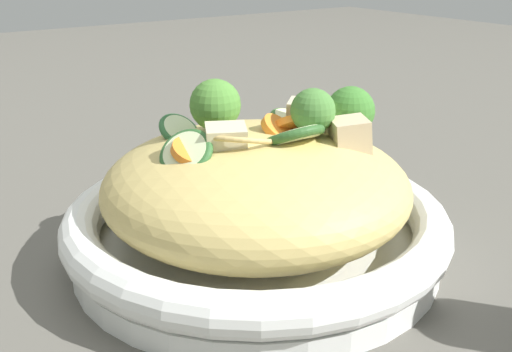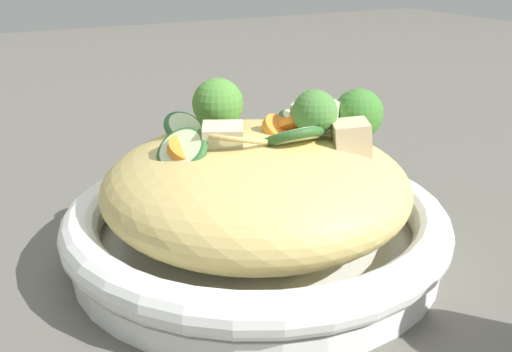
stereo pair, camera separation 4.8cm
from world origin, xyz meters
name	(u,v)px [view 2 (the right image)]	position (x,y,z in m)	size (l,w,h in m)	color
ground_plane	(256,255)	(0.00, 0.00, 0.00)	(3.00, 3.00, 0.00)	#59564F
serving_bowl	(256,228)	(0.00, 0.00, 0.02)	(0.31, 0.31, 0.05)	white
noodle_heap	(256,186)	(0.00, 0.00, 0.06)	(0.24, 0.24, 0.10)	tan
broccoli_florets	(299,112)	(-0.01, 0.04, 0.11)	(0.10, 0.16, 0.07)	#9DBD75
carrot_coins	(254,134)	(0.00, 0.00, 0.10)	(0.04, 0.13, 0.02)	orange
zucchini_slices	(250,136)	(-0.01, 0.00, 0.10)	(0.12, 0.18, 0.03)	beige
chicken_chunks	(310,129)	(0.01, 0.04, 0.10)	(0.10, 0.14, 0.03)	beige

